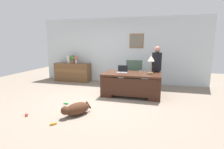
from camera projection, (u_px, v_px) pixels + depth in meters
name	position (u px, v px, depth m)	size (l,w,h in m)	color
ground_plane	(102.00, 101.00, 5.21)	(12.00, 12.00, 0.00)	gray
back_wall	(121.00, 51.00, 7.43)	(7.00, 0.16, 2.70)	silver
desk	(131.00, 84.00, 5.65)	(1.83, 1.00, 0.73)	#422316
credenza	(73.00, 72.00, 7.80)	(1.57, 0.50, 0.80)	brown
armchair	(133.00, 76.00, 6.60)	(0.60, 0.59, 1.05)	#475B4C
person_standing	(156.00, 69.00, 5.98)	(0.32, 0.32, 1.58)	#262323
dog_lying	(76.00, 109.00, 4.15)	(0.60, 0.70, 0.30)	#472819
laptop	(122.00, 71.00, 5.75)	(0.32, 0.22, 0.22)	#B2B5BA
desk_lamp	(151.00, 59.00, 5.49)	(0.22, 0.22, 0.57)	#9E8447
vase_with_flowers	(76.00, 59.00, 7.65)	(0.17, 0.17, 0.32)	#B4BBC4
vase_empty	(69.00, 60.00, 7.75)	(0.14, 0.14, 0.29)	silver
potted_plant	(73.00, 59.00, 7.69)	(0.24, 0.24, 0.36)	brown
dog_toy_ball	(26.00, 115.00, 4.11)	(0.07, 0.07, 0.07)	#E53F33
dog_toy_bone	(53.00, 124.00, 3.69)	(0.16, 0.05, 0.05)	orange
dog_toy_plush	(66.00, 103.00, 4.92)	(0.16, 0.05, 0.05)	green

